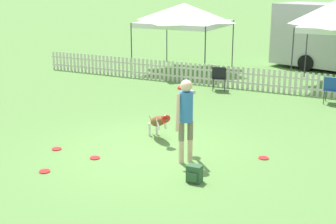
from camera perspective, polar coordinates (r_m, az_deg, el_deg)
The scene contains 13 objects.
ground_plane at distance 10.43m, azimuth -2.03°, elevation -4.91°, with size 240.00×240.00×0.00m, color #5B8C42.
handler_person at distance 9.55m, azimuth 2.17°, elevation 0.15°, with size 0.70×1.09×1.77m.
leaping_dog at distance 11.09m, azimuth -1.19°, elevation -1.15°, with size 1.00×0.90×0.75m.
frisbee_near_handler at distance 10.27m, azimuth 11.57°, elevation -5.52°, with size 0.22×0.22×0.02m.
frisbee_near_dog at distance 10.19m, azimuth -8.90°, elevation -5.54°, with size 0.22×0.22×0.02m.
frisbee_midfield at distance 10.88m, azimuth -13.42°, elevation -4.40°, with size 0.22×0.22×0.02m.
frisbee_far_scatter at distance 9.71m, azimuth -14.81°, elevation -7.01°, with size 0.22×0.22×0.02m.
backpack_on_grass at distance 8.91m, azimuth 3.23°, elevation -7.53°, with size 0.28×0.23×0.34m.
picket_fence at distance 16.48m, azimuth 9.43°, elevation 4.07°, with size 17.01×0.04×0.78m.
folding_chair_blue_left at distance 15.12m, azimuth 19.38°, elevation 2.81°, with size 0.48×0.50×0.86m.
folding_chair_center at distance 16.12m, azimuth 6.26°, elevation 4.36°, with size 0.59×0.60×0.85m.
canopy_tent_secondary at distance 19.56m, azimuth 1.99°, elevation 11.77°, with size 3.23×3.23×2.78m.
equipment_trailer at distance 21.09m, azimuth 19.54°, elevation 8.78°, with size 5.63×3.51×2.72m.
Camera 1 is at (4.66, -8.57, 3.70)m, focal length 50.00 mm.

